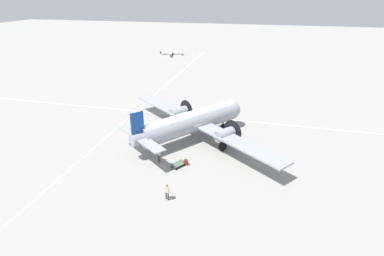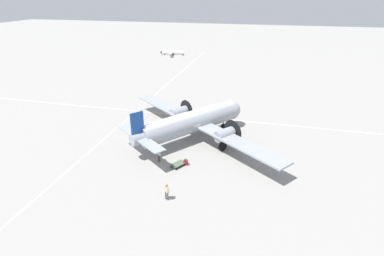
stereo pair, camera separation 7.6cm
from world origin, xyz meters
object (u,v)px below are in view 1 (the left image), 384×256
at_px(passenger_boarding, 159,153).
at_px(suitcase_upright_spare, 186,163).
at_px(baggage_cart, 178,164).
at_px(suitcase_near_door, 186,162).
at_px(airliner_main, 195,121).
at_px(light_aircraft_distant, 171,52).
at_px(crew_foreground, 167,190).

distance_m(passenger_boarding, suitcase_upright_spare, 3.19).
distance_m(suitcase_upright_spare, baggage_cart, 0.85).
bearing_deg(suitcase_near_door, airliner_main, -85.12).
distance_m(suitcase_near_door, light_aircraft_distant, 62.43).
bearing_deg(passenger_boarding, airliner_main, 103.37).
bearing_deg(light_aircraft_distant, suitcase_upright_spare, 93.99).
xyz_separation_m(suitcase_near_door, light_aircraft_distant, (20.35, -59.02, 0.51)).
relative_size(suitcase_upright_spare, baggage_cart, 0.31).
bearing_deg(baggage_cart, crew_foreground, -142.20).
bearing_deg(baggage_cart, airliner_main, 30.25).
height_order(airliner_main, suitcase_near_door, airliner_main).
relative_size(crew_foreground, passenger_boarding, 0.95).
distance_m(passenger_boarding, light_aircraft_distant, 61.77).
bearing_deg(suitcase_near_door, baggage_cart, 45.63).
bearing_deg(light_aircraft_distant, baggage_cart, 93.22).
xyz_separation_m(suitcase_near_door, baggage_cart, (0.69, 0.70, -0.00)).
xyz_separation_m(suitcase_upright_spare, baggage_cart, (0.75, 0.41, -0.01)).
distance_m(baggage_cart, light_aircraft_distant, 62.88).
xyz_separation_m(airliner_main, crew_foreground, (-0.48, 12.70, -1.39)).
bearing_deg(passenger_boarding, crew_foreground, -30.20).
distance_m(passenger_boarding, suitcase_near_door, 3.14).
bearing_deg(suitcase_upright_spare, crew_foreground, 88.94).
bearing_deg(light_aircraft_distant, passenger_boarding, 91.30).
xyz_separation_m(suitcase_near_door, suitcase_upright_spare, (-0.06, 0.29, 0.01)).
bearing_deg(airliner_main, suitcase_near_door, -137.44).
relative_size(crew_foreground, light_aircraft_distant, 0.19).
bearing_deg(crew_foreground, suitcase_near_door, 114.36).
height_order(suitcase_upright_spare, baggage_cart, suitcase_upright_spare).
height_order(airliner_main, passenger_boarding, airliner_main).
bearing_deg(passenger_boarding, suitcase_near_door, 39.10).
xyz_separation_m(airliner_main, suitcase_upright_spare, (-0.60, 6.56, -2.18)).
relative_size(passenger_boarding, light_aircraft_distant, 0.20).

